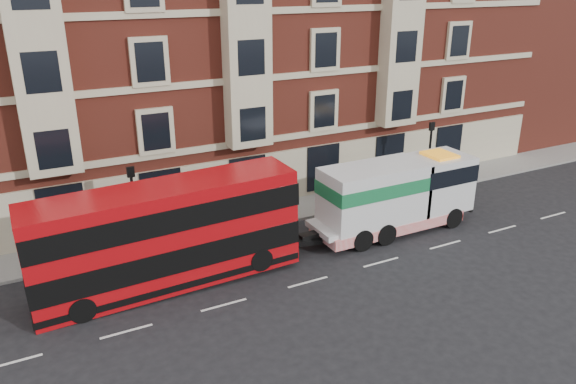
% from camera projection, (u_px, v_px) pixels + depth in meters
% --- Properties ---
extents(ground, '(120.00, 120.00, 0.00)m').
position_uv_depth(ground, '(308.00, 282.00, 24.97)').
color(ground, black).
rests_on(ground, ground).
extents(sidewalk, '(90.00, 3.00, 0.15)m').
position_uv_depth(sidewalk, '(242.00, 220.00, 31.14)').
color(sidewalk, slate).
rests_on(sidewalk, ground).
extents(victorian_terrace, '(45.00, 12.00, 20.40)m').
position_uv_depth(victorian_terrace, '(196.00, 22.00, 33.92)').
color(victorian_terrace, maroon).
rests_on(victorian_terrace, ground).
extents(filler_east, '(18.00, 10.00, 19.00)m').
position_uv_depth(filler_east, '(560.00, 17.00, 46.89)').
color(filler_east, maroon).
rests_on(filler_east, ground).
extents(lamp_post_west, '(0.35, 0.15, 4.35)m').
position_uv_depth(lamp_post_west, '(134.00, 203.00, 26.54)').
color(lamp_post_west, black).
rests_on(lamp_post_west, sidewalk).
extents(lamp_post_east, '(0.35, 0.15, 4.35)m').
position_uv_depth(lamp_post_east, '(430.00, 151.00, 34.28)').
color(lamp_post_east, black).
rests_on(lamp_post_east, sidewalk).
extents(double_decker_bus, '(11.42, 2.62, 4.62)m').
position_uv_depth(double_decker_bus, '(167.00, 234.00, 23.90)').
color(double_decker_bus, '#A9090E').
rests_on(double_decker_bus, ground).
extents(tow_truck, '(9.15, 2.70, 3.81)m').
position_uv_depth(tow_truck, '(394.00, 195.00, 29.25)').
color(tow_truck, silver).
rests_on(tow_truck, ground).
extents(pedestrian, '(0.81, 0.71, 1.86)m').
position_uv_depth(pedestrian, '(131.00, 227.00, 27.87)').
color(pedestrian, '#1D1C38').
rests_on(pedestrian, sidewalk).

